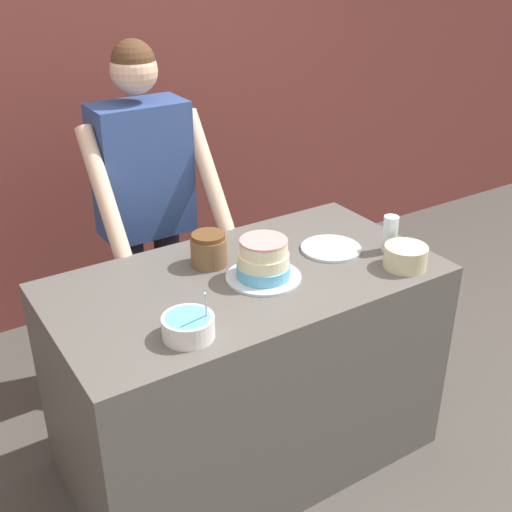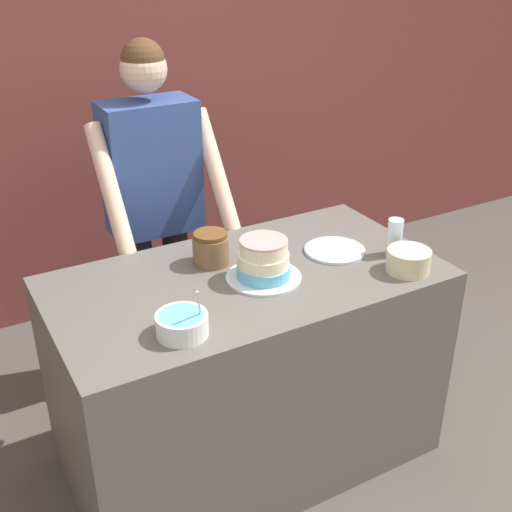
{
  "view_description": "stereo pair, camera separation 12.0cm",
  "coord_description": "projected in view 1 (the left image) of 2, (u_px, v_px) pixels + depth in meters",
  "views": [
    {
      "loc": [
        -1.12,
        -1.41,
        2.05
      ],
      "look_at": [
        0.02,
        0.36,
        0.98
      ],
      "focal_mm": 45.0,
      "sensor_mm": 36.0,
      "label": 1
    },
    {
      "loc": [
        -1.01,
        -1.48,
        2.05
      ],
      "look_at": [
        0.02,
        0.36,
        0.98
      ],
      "focal_mm": 45.0,
      "sensor_mm": 36.0,
      "label": 2
    }
  ],
  "objects": [
    {
      "name": "ground_plane",
      "position": [
        301.0,
        512.0,
        2.53
      ],
      "size": [
        14.0,
        14.0,
        0.0
      ],
      "primitive_type": "plane",
      "color": "#4C4742"
    },
    {
      "name": "wall_back",
      "position": [
        90.0,
        88.0,
        3.42
      ],
      "size": [
        10.0,
        0.05,
        2.6
      ],
      "color": "brown",
      "rests_on": "ground_plane"
    },
    {
      "name": "counter",
      "position": [
        247.0,
        370.0,
        2.63
      ],
      "size": [
        1.49,
        0.8,
        0.88
      ],
      "color": "#5B5651",
      "rests_on": "ground_plane"
    },
    {
      "name": "person_baker",
      "position": [
        145.0,
        193.0,
        2.89
      ],
      "size": [
        0.56,
        0.47,
        1.66
      ],
      "color": "#2D2D38",
      "rests_on": "ground_plane"
    },
    {
      "name": "cake",
      "position": [
        263.0,
        261.0,
        2.38
      ],
      "size": [
        0.29,
        0.29,
        0.16
      ],
      "color": "silver",
      "rests_on": "counter"
    },
    {
      "name": "frosting_bowl_white",
      "position": [
        406.0,
        256.0,
        2.47
      ],
      "size": [
        0.17,
        0.17,
        0.09
      ],
      "color": "beige",
      "rests_on": "counter"
    },
    {
      "name": "frosting_bowl_blue",
      "position": [
        188.0,
        326.0,
        2.04
      ],
      "size": [
        0.17,
        0.17,
        0.18
      ],
      "color": "white",
      "rests_on": "counter"
    },
    {
      "name": "drinking_glass",
      "position": [
        390.0,
        234.0,
        2.58
      ],
      "size": [
        0.06,
        0.06,
        0.15
      ],
      "color": "silver",
      "rests_on": "counter"
    },
    {
      "name": "ceramic_plate",
      "position": [
        331.0,
        248.0,
        2.62
      ],
      "size": [
        0.25,
        0.25,
        0.01
      ],
      "color": "silver",
      "rests_on": "counter"
    },
    {
      "name": "stoneware_jar",
      "position": [
        209.0,
        249.0,
        2.48
      ],
      "size": [
        0.14,
        0.14,
        0.13
      ],
      "color": "brown",
      "rests_on": "counter"
    }
  ]
}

